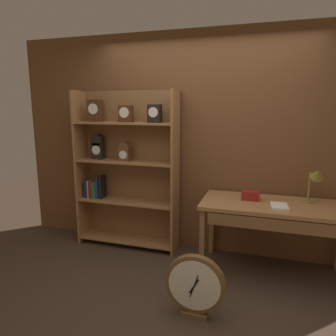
{
  "coord_description": "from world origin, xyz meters",
  "views": [
    {
      "loc": [
        0.71,
        -2.3,
        1.74
      ],
      "look_at": [
        -0.24,
        0.71,
        1.12
      ],
      "focal_mm": 33.44,
      "sensor_mm": 36.0,
      "label": 1
    }
  ],
  "objects": [
    {
      "name": "ground_plane",
      "position": [
        0.0,
        0.0,
        0.0
      ],
      "size": [
        10.0,
        10.0,
        0.0
      ],
      "primitive_type": "plane",
      "color": "#3D2D21"
    },
    {
      "name": "back_wood_panel",
      "position": [
        0.0,
        1.34,
        1.3
      ],
      "size": [
        4.8,
        0.05,
        2.6
      ],
      "primitive_type": "cube",
      "color": "brown",
      "rests_on": "ground"
    },
    {
      "name": "bookshelf",
      "position": [
        -0.95,
        1.16,
        1.0
      ],
      "size": [
        1.28,
        0.32,
        1.93
      ],
      "color": "#9E6B3D",
      "rests_on": "ground"
    },
    {
      "name": "workbench",
      "position": [
        0.83,
        0.92,
        0.69
      ],
      "size": [
        1.48,
        0.68,
        0.77
      ],
      "color": "#9E6B3D",
      "rests_on": "ground"
    },
    {
      "name": "desk_lamp",
      "position": [
        1.2,
        1.06,
        1.03
      ],
      "size": [
        0.19,
        0.19,
        0.39
      ],
      "color": "olive",
      "rests_on": "workbench"
    },
    {
      "name": "toolbox_small",
      "position": [
        0.58,
        1.0,
        0.82
      ],
      "size": [
        0.18,
        0.1,
        0.1
      ],
      "primitive_type": "cube",
      "color": "maroon",
      "rests_on": "workbench"
    },
    {
      "name": "open_repair_manual",
      "position": [
        0.87,
        0.82,
        0.78
      ],
      "size": [
        0.18,
        0.23,
        0.02
      ],
      "primitive_type": "cube",
      "rotation": [
        0.0,
        0.0,
        0.08
      ],
      "color": "silver",
      "rests_on": "workbench"
    },
    {
      "name": "round_clock_large",
      "position": [
        0.21,
        0.02,
        0.28
      ],
      "size": [
        0.51,
        0.11,
        0.55
      ],
      "color": "brown",
      "rests_on": "ground"
    }
  ]
}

